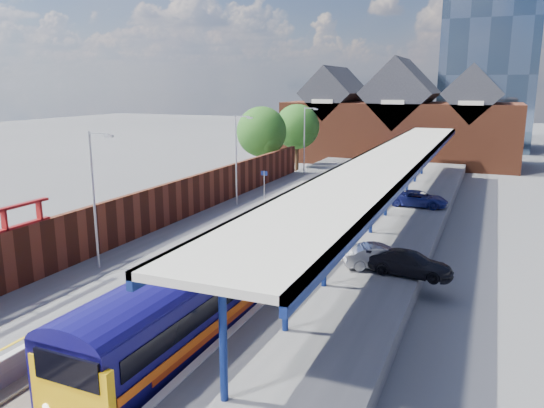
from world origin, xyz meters
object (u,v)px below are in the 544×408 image
at_px(platform_sign, 264,181).
at_px(parked_car_dark, 410,263).
at_px(lamp_post_c, 238,154).
at_px(lamp_post_b, 95,192).
at_px(lamp_post_d, 306,136).
at_px(train, 356,184).
at_px(parked_car_silver, 379,256).
at_px(parked_car_blue, 418,199).

xyz_separation_m(platform_sign, parked_car_dark, (13.50, -12.94, -1.09)).
bearing_deg(platform_sign, lamp_post_c, -124.26).
bearing_deg(lamp_post_c, platform_sign, 55.74).
bearing_deg(parked_car_dark, lamp_post_b, 115.66).
relative_size(lamp_post_b, lamp_post_d, 1.00).
height_order(lamp_post_d, platform_sign, lamp_post_d).
bearing_deg(lamp_post_c, train, 38.62).
xyz_separation_m(lamp_post_b, parked_car_dark, (14.86, 5.06, -3.39)).
distance_m(platform_sign, parked_car_silver, 17.25).
xyz_separation_m(lamp_post_c, parked_car_blue, (13.15, 4.89, -3.38)).
distance_m(train, parked_car_blue, 5.50).
xyz_separation_m(lamp_post_d, parked_car_dark, (14.86, -26.94, -3.39)).
relative_size(train, lamp_post_d, 9.42).
relative_size(lamp_post_b, parked_car_silver, 1.88).
xyz_separation_m(platform_sign, parked_car_silver, (11.87, -12.46, -1.08)).
relative_size(train, parked_car_dark, 15.91).
xyz_separation_m(lamp_post_b, platform_sign, (1.36, 18.00, -2.30)).
bearing_deg(parked_car_silver, lamp_post_d, 1.65).
height_order(lamp_post_d, parked_car_silver, lamp_post_d).
relative_size(train, lamp_post_c, 9.42).
relative_size(train, lamp_post_b, 9.42).
relative_size(lamp_post_b, parked_car_dark, 1.69).
bearing_deg(lamp_post_b, platform_sign, 85.67).
distance_m(platform_sign, parked_car_dark, 18.73).
relative_size(lamp_post_c, parked_car_blue, 1.59).
height_order(lamp_post_b, platform_sign, lamp_post_b).
height_order(train, parked_car_silver, train).
relative_size(lamp_post_c, platform_sign, 2.80).
bearing_deg(train, lamp_post_b, -109.42).
height_order(lamp_post_d, parked_car_dark, lamp_post_d).
bearing_deg(parked_car_dark, lamp_post_c, 60.50).
xyz_separation_m(lamp_post_b, parked_car_blue, (13.15, 20.89, -3.38)).
height_order(lamp_post_c, parked_car_silver, lamp_post_c).
xyz_separation_m(parked_car_silver, parked_car_dark, (1.63, -0.48, -0.01)).
bearing_deg(parked_car_dark, parked_car_silver, 80.37).
bearing_deg(lamp_post_c, parked_car_silver, -38.32).
xyz_separation_m(lamp_post_d, parked_car_blue, (13.15, -11.11, -3.38)).
relative_size(parked_car_dark, parked_car_blue, 0.94).
bearing_deg(lamp_post_c, parked_car_dark, -36.36).
distance_m(lamp_post_c, platform_sign, 3.34).
distance_m(lamp_post_b, platform_sign, 18.20).
height_order(train, parked_car_blue, train).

